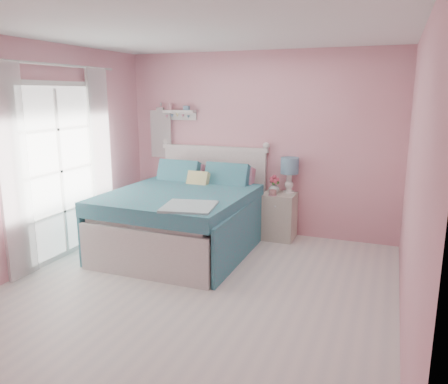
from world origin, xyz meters
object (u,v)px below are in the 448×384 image
Objects in this scene: teacup at (273,193)px; vase at (274,188)px; bed at (185,218)px; table_lamp at (290,168)px; nightstand at (279,216)px.

vase is at bearing 97.96° from teacup.
bed is at bearing -145.41° from teacup.
vase is at bearing -150.37° from table_lamp.
vase reaches higher than nightstand.
nightstand is 0.69m from table_lamp.
table_lamp reaches higher than vase.
teacup is at bearing -122.05° from table_lamp.
bed is 1.35m from nightstand.
table_lamp is 0.44m from teacup.
vase is 1.54× the size of teacup.
nightstand is at bearing 67.75° from teacup.
bed is 1.61m from table_lamp.
nightstand is at bearing 39.72° from bed.
teacup is (1.00, 0.69, 0.28)m from bed.
nightstand is 6.40× the size of teacup.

